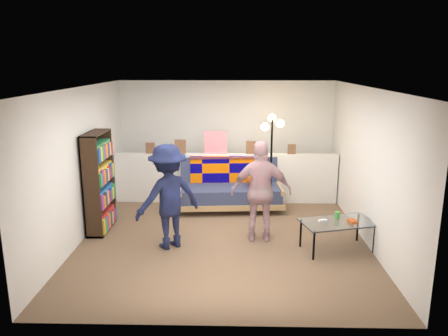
% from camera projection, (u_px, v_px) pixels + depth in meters
% --- Properties ---
extents(ground, '(5.00, 5.00, 0.00)m').
position_uv_depth(ground, '(223.00, 236.00, 7.15)').
color(ground, brown).
rests_on(ground, ground).
extents(room_shell, '(4.60, 5.05, 2.45)m').
position_uv_depth(room_shell, '(224.00, 131.00, 7.21)').
color(room_shell, silver).
rests_on(room_shell, ground).
extents(half_wall_ledge, '(4.45, 0.15, 1.00)m').
position_uv_depth(half_wall_ledge, '(226.00, 178.00, 8.78)').
color(half_wall_ledge, silver).
rests_on(half_wall_ledge, ground).
extents(ledge_decor, '(2.97, 0.02, 0.45)m').
position_uv_depth(ledge_decor, '(214.00, 145.00, 8.60)').
color(ledge_decor, brown).
rests_on(ledge_decor, half_wall_ledge).
extents(futon_sofa, '(2.06, 1.10, 0.86)m').
position_uv_depth(futon_sofa, '(231.00, 188.00, 8.43)').
color(futon_sofa, '#A88251').
rests_on(futon_sofa, ground).
extents(bookshelf, '(0.28, 0.83, 1.67)m').
position_uv_depth(bookshelf, '(99.00, 185.00, 7.26)').
color(bookshelf, black).
rests_on(bookshelf, ground).
extents(coffee_table, '(1.19, 0.85, 0.56)m').
position_uv_depth(coffee_table, '(338.00, 223.00, 6.53)').
color(coffee_table, black).
rests_on(coffee_table, ground).
extents(floor_lamp, '(0.42, 0.33, 1.82)m').
position_uv_depth(floor_lamp, '(272.00, 143.00, 8.19)').
color(floor_lamp, black).
rests_on(floor_lamp, ground).
extents(person_left, '(1.19, 1.08, 1.60)m').
position_uv_depth(person_left, '(168.00, 197.00, 6.57)').
color(person_left, black).
rests_on(person_left, ground).
extents(person_right, '(0.95, 0.40, 1.61)m').
position_uv_depth(person_right, '(261.00, 192.00, 6.81)').
color(person_right, pink).
rests_on(person_right, ground).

